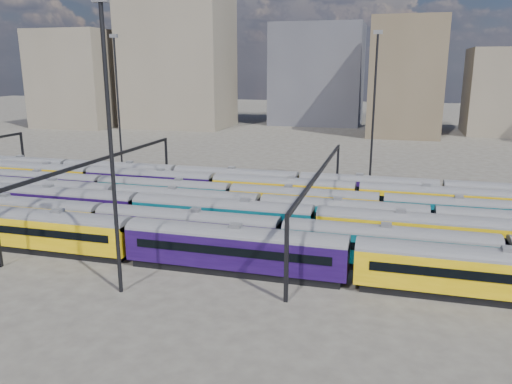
% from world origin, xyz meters
% --- Properties ---
extents(ground, '(500.00, 500.00, 0.00)m').
position_xyz_m(ground, '(0.00, 0.00, 0.00)').
color(ground, '#433F38').
rests_on(ground, ground).
extents(rake_0, '(159.97, 3.34, 5.64)m').
position_xyz_m(rake_0, '(3.74, -15.00, 2.96)').
color(rake_0, black).
rests_on(rake_0, ground).
extents(rake_1, '(108.21, 3.17, 5.34)m').
position_xyz_m(rake_1, '(-3.51, -10.00, 2.81)').
color(rake_1, black).
rests_on(rake_1, ground).
extents(rake_2, '(112.52, 3.29, 5.56)m').
position_xyz_m(rake_2, '(-1.08, -5.00, 2.92)').
color(rake_2, black).
rests_on(rake_2, ground).
extents(rake_3, '(124.30, 3.03, 5.10)m').
position_xyz_m(rake_3, '(-18.40, 0.00, 2.68)').
color(rake_3, black).
rests_on(rake_3, ground).
extents(rake_4, '(101.96, 2.99, 5.03)m').
position_xyz_m(rake_4, '(7.06, 5.00, 2.64)').
color(rake_4, black).
rests_on(rake_4, ground).
extents(rake_5, '(127.92, 3.12, 5.26)m').
position_xyz_m(rake_5, '(13.92, 10.00, 2.76)').
color(rake_5, black).
rests_on(rake_5, ground).
extents(rake_6, '(123.89, 3.02, 5.09)m').
position_xyz_m(rake_6, '(4.69, 15.00, 2.67)').
color(rake_6, black).
rests_on(rake_6, ground).
extents(gantry_1, '(0.35, 40.35, 8.03)m').
position_xyz_m(gantry_1, '(-20.00, 0.00, 6.79)').
color(gantry_1, black).
rests_on(gantry_1, ground).
extents(gantry_2, '(0.35, 40.35, 8.03)m').
position_xyz_m(gantry_2, '(10.00, 0.00, 6.79)').
color(gantry_2, black).
rests_on(gantry_2, ground).
extents(mast_1, '(1.40, 0.50, 25.60)m').
position_xyz_m(mast_1, '(-30.00, 22.00, 13.97)').
color(mast_1, black).
rests_on(mast_1, ground).
extents(mast_2, '(1.40, 0.50, 25.60)m').
position_xyz_m(mast_2, '(-5.00, -22.00, 13.97)').
color(mast_2, black).
rests_on(mast_2, ground).
extents(mast_3, '(1.40, 0.50, 25.60)m').
position_xyz_m(mast_3, '(15.00, 24.00, 13.97)').
color(mast_3, black).
rests_on(mast_3, ground).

